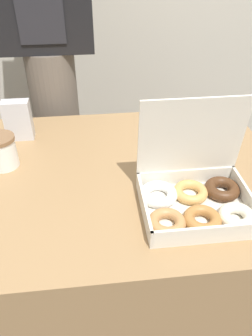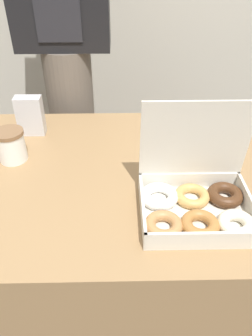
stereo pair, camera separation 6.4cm
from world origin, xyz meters
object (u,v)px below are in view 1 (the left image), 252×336
coffee_cup (2,151)px  napkin_holder (18,120)px  donut_box (195,195)px  person_customer (46,34)px

coffee_cup → napkin_holder: 0.18m
donut_box → person_customer: 0.92m
donut_box → coffee_cup: 0.62m
donut_box → napkin_holder: bearing=140.6°
person_customer → napkin_holder: bearing=-106.0°
donut_box → napkin_holder: 0.68m
donut_box → napkin_holder: donut_box is taller
donut_box → person_customer: size_ratio=0.18×
coffee_cup → napkin_holder: size_ratio=0.74×
donut_box → coffee_cup: size_ratio=2.97×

